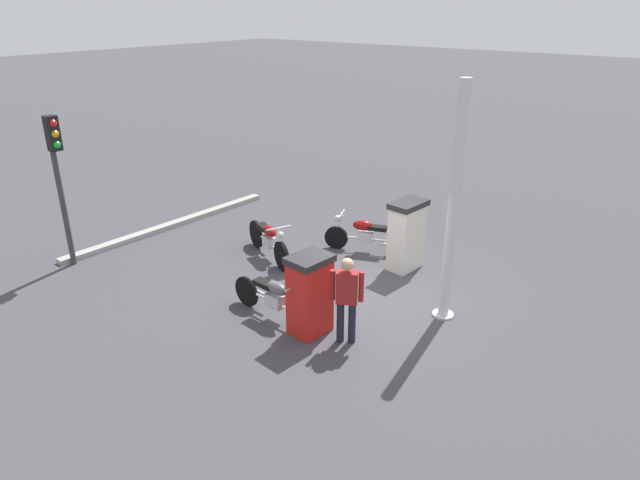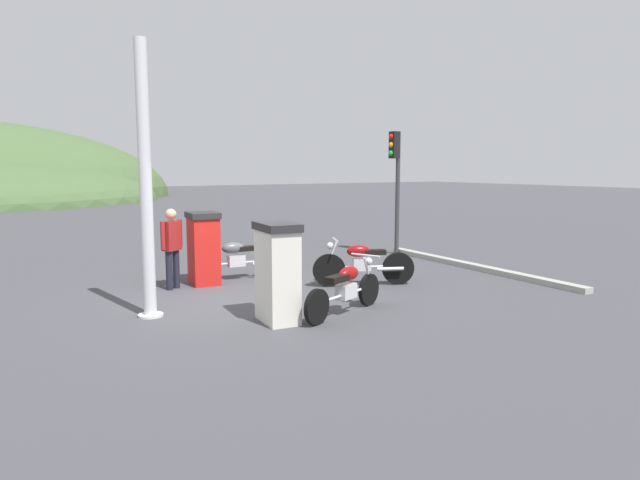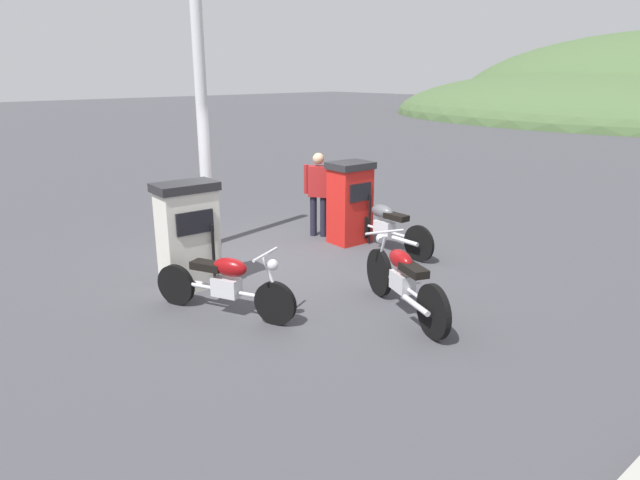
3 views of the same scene
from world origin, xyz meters
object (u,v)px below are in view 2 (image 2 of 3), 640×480
(motorcycle_near_pump, at_px, (346,288))
(motorcycle_far_pump, at_px, (237,258))
(fuel_pump_near, at_px, (278,272))
(motorcycle_extra, at_px, (363,263))
(attendant_person, at_px, (172,244))
(roadside_traffic_light, at_px, (396,170))
(fuel_pump_far, at_px, (204,248))
(canopy_support_pole, at_px, (146,186))

(motorcycle_near_pump, distance_m, motorcycle_far_pump, 3.61)
(fuel_pump_near, height_order, motorcycle_far_pump, fuel_pump_near)
(motorcycle_extra, bearing_deg, attendant_person, 153.60)
(motorcycle_near_pump, height_order, roadside_traffic_light, roadside_traffic_light)
(fuel_pump_far, relative_size, attendant_person, 0.93)
(fuel_pump_far, xyz_separation_m, canopy_support_pole, (-1.62, -1.98, 1.35))
(roadside_traffic_light, height_order, canopy_support_pole, canopy_support_pole)
(fuel_pump_far, xyz_separation_m, motorcycle_near_pump, (1.15, -3.50, -0.32))
(attendant_person, xyz_separation_m, roadside_traffic_light, (6.58, 1.27, 1.40))
(attendant_person, bearing_deg, roadside_traffic_light, 10.90)
(motorcycle_near_pump, relative_size, roadside_traffic_light, 0.58)
(attendant_person, distance_m, roadside_traffic_light, 6.85)
(attendant_person, bearing_deg, canopy_support_pole, -116.63)
(fuel_pump_far, bearing_deg, motorcycle_extra, -34.01)
(motorcycle_near_pump, height_order, attendant_person, attendant_person)
(fuel_pump_near, relative_size, motorcycle_near_pump, 0.80)
(motorcycle_near_pump, xyz_separation_m, motorcycle_extra, (1.54, 1.68, 0.03))
(motorcycle_near_pump, bearing_deg, canopy_support_pole, 151.40)
(fuel_pump_near, distance_m, canopy_support_pole, 2.48)
(motorcycle_near_pump, xyz_separation_m, attendant_person, (-1.85, 3.36, 0.47))
(motorcycle_extra, bearing_deg, roadside_traffic_light, 42.78)
(motorcycle_extra, height_order, roadside_traffic_light, roadside_traffic_light)
(motorcycle_far_pump, distance_m, attendant_person, 1.54)
(fuel_pump_near, xyz_separation_m, attendant_person, (-0.70, 3.19, 0.12))
(motorcycle_extra, xyz_separation_m, roadside_traffic_light, (3.19, 2.95, 1.84))
(motorcycle_far_pump, xyz_separation_m, motorcycle_extra, (1.93, -1.91, -0.00))
(motorcycle_extra, bearing_deg, motorcycle_near_pump, -132.62)
(fuel_pump_near, distance_m, motorcycle_near_pump, 1.22)
(fuel_pump_far, relative_size, roadside_traffic_light, 0.44)
(fuel_pump_far, xyz_separation_m, motorcycle_far_pump, (0.76, 0.09, -0.29))
(motorcycle_far_pump, relative_size, canopy_support_pole, 0.48)
(fuel_pump_near, height_order, canopy_support_pole, canopy_support_pole)
(motorcycle_near_pump, height_order, canopy_support_pole, canopy_support_pole)
(roadside_traffic_light, bearing_deg, fuel_pump_far, -169.12)
(fuel_pump_near, distance_m, roadside_traffic_light, 7.54)
(motorcycle_far_pump, height_order, canopy_support_pole, canopy_support_pole)
(motorcycle_extra, distance_m, canopy_support_pole, 4.62)
(roadside_traffic_light, distance_m, canopy_support_pole, 8.13)
(fuel_pump_far, bearing_deg, attendant_person, -168.94)
(fuel_pump_far, relative_size, canopy_support_pole, 0.34)
(fuel_pump_near, xyz_separation_m, roadside_traffic_light, (5.89, 4.46, 1.52))
(fuel_pump_far, height_order, attendant_person, attendant_person)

